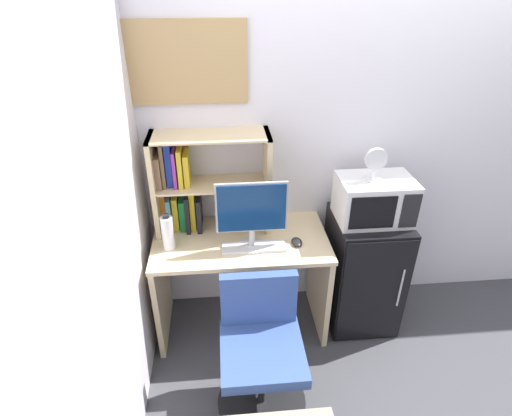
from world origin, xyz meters
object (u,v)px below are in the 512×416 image
at_px(hutch_bookshelf, 194,184).
at_px(mini_fridge, 363,270).
at_px(computer_mouse, 297,242).
at_px(water_bottle, 168,233).
at_px(keyboard, 254,247).
at_px(desk_chair, 261,356).
at_px(desk_fan, 375,163).
at_px(wall_corkboard, 183,63).
at_px(monitor, 252,212).
at_px(microwave, 374,199).

xyz_separation_m(hutch_bookshelf, mini_fridge, (1.18, -0.18, -0.66)).
relative_size(computer_mouse, water_bottle, 0.43).
distance_m(computer_mouse, mini_fridge, 0.63).
xyz_separation_m(keyboard, desk_chair, (-0.00, -0.51, -0.41)).
xyz_separation_m(desk_fan, wall_corkboard, (-1.15, 0.30, 0.56)).
bearing_deg(keyboard, wall_corkboard, 132.68).
height_order(water_bottle, wall_corkboard, wall_corkboard).
height_order(hutch_bookshelf, computer_mouse, hutch_bookshelf).
relative_size(keyboard, mini_fridge, 0.46).
distance_m(keyboard, desk_chair, 0.66).
height_order(hutch_bookshelf, desk_fan, hutch_bookshelf).
bearing_deg(wall_corkboard, hutch_bookshelf, -85.13).
xyz_separation_m(mini_fridge, desk_chair, (-0.80, -0.63, -0.07)).
distance_m(monitor, desk_fan, 0.83).
bearing_deg(computer_mouse, mini_fridge, 10.38).
height_order(hutch_bookshelf, desk_chair, hutch_bookshelf).
distance_m(monitor, computer_mouse, 0.38).
xyz_separation_m(microwave, desk_chair, (-0.80, -0.64, -0.65)).
distance_m(computer_mouse, microwave, 0.58).
xyz_separation_m(hutch_bookshelf, desk_fan, (1.14, -0.18, 0.18)).
height_order(computer_mouse, desk_chair, desk_chair).
bearing_deg(computer_mouse, desk_fan, 10.84).
bearing_deg(desk_chair, microwave, 38.35).
distance_m(keyboard, computer_mouse, 0.28).
bearing_deg(monitor, water_bottle, 176.27).
relative_size(hutch_bookshelf, keyboard, 1.88).
bearing_deg(desk_chair, desk_fan, 39.33).
xyz_separation_m(monitor, computer_mouse, (0.29, 0.01, -0.25)).
xyz_separation_m(hutch_bookshelf, computer_mouse, (0.66, -0.28, -0.32)).
xyz_separation_m(monitor, mini_fridge, (0.81, 0.10, -0.59)).
relative_size(water_bottle, desk_chair, 0.30).
distance_m(monitor, mini_fridge, 1.01).
height_order(keyboard, microwave, microwave).
height_order(hutch_bookshelf, monitor, hutch_bookshelf).
bearing_deg(wall_corkboard, desk_chair, -67.71).
relative_size(computer_mouse, mini_fridge, 0.12).
relative_size(hutch_bookshelf, water_bottle, 3.06).
xyz_separation_m(hutch_bookshelf, keyboard, (0.37, -0.30, -0.32)).
relative_size(desk_fan, wall_corkboard, 0.28).
distance_m(hutch_bookshelf, mini_fridge, 1.36).
distance_m(hutch_bookshelf, water_bottle, 0.37).
height_order(mini_fridge, desk_chair, mini_fridge).
relative_size(mini_fridge, microwave, 1.83).
height_order(computer_mouse, water_bottle, water_bottle).
bearing_deg(keyboard, microwave, 8.83).
height_order(microwave, desk_chair, microwave).
relative_size(computer_mouse, desk_chair, 0.13).
height_order(keyboard, computer_mouse, computer_mouse).
bearing_deg(monitor, wall_corkboard, 133.30).
distance_m(water_bottle, microwave, 1.35).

